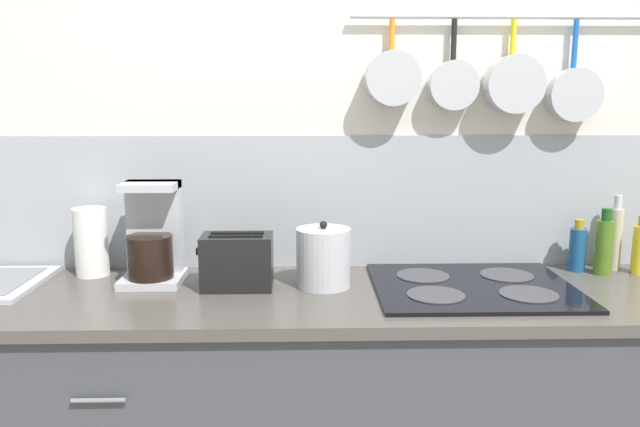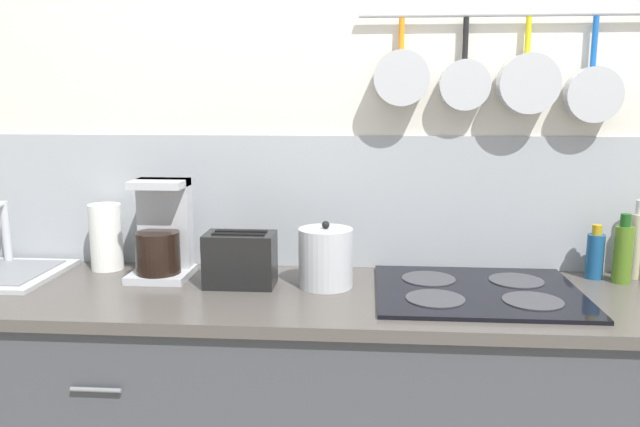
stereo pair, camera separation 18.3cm
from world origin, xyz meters
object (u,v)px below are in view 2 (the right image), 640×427
kettle (326,258)px  toaster (240,259)px  bottle_hot_sauce (636,244)px  paper_towel_roll (106,237)px  bottle_cooking_wine (595,255)px  coffee_maker (162,237)px  bottle_sesame_oil (623,253)px

kettle → toaster: bearing=-177.3°
kettle → bottle_hot_sauce: bottle_hot_sauce is taller
paper_towel_roll → toaster: bearing=-17.5°
paper_towel_roll → bottle_cooking_wine: paper_towel_roll is taller
coffee_maker → bottle_sesame_oil: coffee_maker is taller
toaster → paper_towel_roll: bearing=162.5°
coffee_maker → bottle_cooking_wine: size_ratio=1.81×
coffee_maker → bottle_cooking_wine: 1.41m
kettle → bottle_cooking_wine: bearing=10.1°
bottle_cooking_wine → bottle_sesame_oil: bearing=-32.2°
bottle_cooking_wine → bottle_sesame_oil: 0.08m
paper_towel_roll → toaster: paper_towel_roll is taller
paper_towel_roll → bottle_sesame_oil: bearing=-1.1°
coffee_maker → bottle_sesame_oil: (1.47, 0.04, -0.03)m
bottle_cooking_wine → bottle_sesame_oil: (0.07, -0.04, 0.02)m
kettle → bottle_cooking_wine: 0.88m
paper_towel_roll → bottle_hot_sauce: bottle_hot_sauce is taller
paper_towel_roll → kettle: size_ratio=1.09×
kettle → coffee_maker: bearing=172.5°
coffee_maker → bottle_hot_sauce: (1.54, 0.10, -0.02)m
toaster → bottle_sesame_oil: size_ratio=1.04×
bottle_sesame_oil → coffee_maker: bearing=-178.4°
kettle → bottle_hot_sauce: bearing=9.6°
coffee_maker → bottle_sesame_oil: bearing=1.6°
coffee_maker → bottle_hot_sauce: 1.54m
coffee_maker → bottle_cooking_wine: bearing=3.4°
bottle_cooking_wine → bottle_sesame_oil: size_ratio=0.80×
paper_towel_roll → bottle_hot_sauce: 1.76m
bottle_sesame_oil → bottle_hot_sauce: 0.09m
toaster → bottle_sesame_oil: bottle_sesame_oil is taller
bottle_cooking_wine → bottle_hot_sauce: size_ratio=0.69×
toaster → kettle: 0.27m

